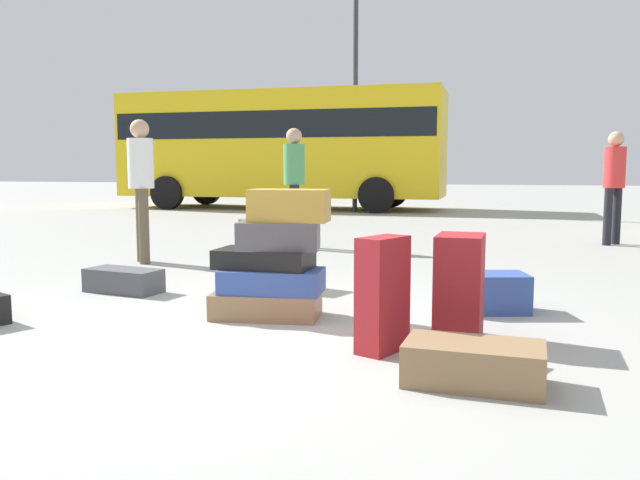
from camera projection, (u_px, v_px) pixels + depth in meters
name	position (u px, v px, depth m)	size (l,w,h in m)	color
ground_plane	(259.00, 330.00, 4.53)	(80.00, 80.00, 0.00)	#9E9E99
suitcase_tower	(273.00, 263.00, 4.90)	(0.89, 0.54, 0.97)	olive
suitcase_charcoal_right_side	(124.00, 281.00, 5.90)	(0.70, 0.32, 0.22)	#4C4C51
suitcase_maroon_white_trunk	(383.00, 294.00, 3.98)	(0.18, 0.35, 0.71)	maroon
suitcase_navy_left_side	(488.00, 292.00, 5.11)	(0.59, 0.37, 0.31)	#334F99
suitcase_maroon_foreground_far	(459.00, 287.00, 4.26)	(0.30, 0.42, 0.70)	maroon
suitcase_brown_upright_blue	(261.00, 252.00, 6.20)	(0.24, 0.36, 0.65)	olive
suitcase_brown_foreground_near	(474.00, 364.00, 3.39)	(0.71, 0.40, 0.22)	olive
person_bearded_onlooker	(141.00, 177.00, 7.64)	(0.30, 0.30, 1.69)	brown
person_tourist_with_camera	(294.00, 176.00, 9.09)	(0.30, 0.32, 1.68)	black
person_passerby_in_red	(614.00, 177.00, 9.44)	(0.30, 0.30, 1.65)	black
parked_bus	(282.00, 142.00, 17.88)	(8.84, 2.76, 3.15)	yellow
lamp_post	(356.00, 40.00, 16.16)	(0.36, 0.36, 6.69)	#333338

